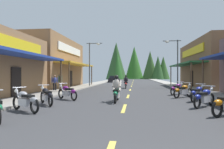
% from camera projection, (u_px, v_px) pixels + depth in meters
% --- Properties ---
extents(ground, '(10.37, 85.86, 0.10)m').
position_uv_depth(ground, '(132.00, 86.00, 29.24)').
color(ground, '#38383A').
extents(sidewalk_left, '(2.44, 85.86, 0.12)m').
position_uv_depth(sidewalk_left, '(89.00, 85.00, 29.99)').
color(sidewalk_left, gray).
rests_on(sidewalk_left, ground).
extents(sidewalk_right, '(2.44, 85.86, 0.12)m').
position_uv_depth(sidewalk_right, '(176.00, 85.00, 28.49)').
color(sidewalk_right, '#9E9991').
rests_on(sidewalk_right, ground).
extents(centerline_dashes, '(0.16, 62.33, 0.01)m').
position_uv_depth(centerline_dashes, '(132.00, 84.00, 33.36)').
color(centerline_dashes, '#E0C64C').
rests_on(centerline_dashes, ground).
extents(storefront_left_far, '(9.60, 11.82, 6.06)m').
position_uv_depth(storefront_left_far, '(41.00, 64.00, 25.40)').
color(storefront_left_far, olive).
rests_on(storefront_left_far, ground).
extents(streetlamp_left, '(2.14, 0.30, 5.90)m').
position_uv_depth(streetlamp_left, '(92.00, 58.00, 26.49)').
color(streetlamp_left, '#474C51').
rests_on(streetlamp_left, ground).
extents(streetlamp_right, '(2.14, 0.30, 5.79)m').
position_uv_depth(streetlamp_right, '(175.00, 56.00, 23.78)').
color(streetlamp_right, '#474C51').
rests_on(streetlamp_right, ground).
extents(motorcycle_parked_right_2, '(1.53, 1.64, 1.04)m').
position_uv_depth(motorcycle_parked_right_2, '(204.00, 97.00, 9.61)').
color(motorcycle_parked_right_2, black).
rests_on(motorcycle_parked_right_2, ground).
extents(motorcycle_parked_right_3, '(1.34, 1.79, 1.04)m').
position_uv_depth(motorcycle_parked_right_3, '(198.00, 93.00, 11.78)').
color(motorcycle_parked_right_3, black).
rests_on(motorcycle_parked_right_3, ground).
extents(motorcycle_parked_right_4, '(1.62, 1.55, 1.04)m').
position_uv_depth(motorcycle_parked_right_4, '(183.00, 91.00, 13.66)').
color(motorcycle_parked_right_4, black).
rests_on(motorcycle_parked_right_4, ground).
extents(motorcycle_parked_right_5, '(1.39, 1.75, 1.04)m').
position_uv_depth(motorcycle_parked_right_5, '(177.00, 89.00, 15.63)').
color(motorcycle_parked_right_5, black).
rests_on(motorcycle_parked_right_5, ground).
extents(motorcycle_parked_left_1, '(1.88, 1.20, 1.04)m').
position_uv_depth(motorcycle_parked_left_1, '(25.00, 100.00, 8.49)').
color(motorcycle_parked_left_1, black).
rests_on(motorcycle_parked_left_1, ground).
extents(motorcycle_parked_left_2, '(1.47, 1.69, 1.04)m').
position_uv_depth(motorcycle_parked_left_2, '(46.00, 95.00, 10.42)').
color(motorcycle_parked_left_2, black).
rests_on(motorcycle_parked_left_2, ground).
extents(motorcycle_parked_left_3, '(1.74, 1.40, 1.04)m').
position_uv_depth(motorcycle_parked_left_3, '(67.00, 92.00, 12.56)').
color(motorcycle_parked_left_3, black).
rests_on(motorcycle_parked_left_3, ground).
extents(rider_cruising_lead, '(0.60, 2.14, 1.57)m').
position_uv_depth(rider_cruising_lead, '(117.00, 91.00, 11.48)').
color(rider_cruising_lead, black).
rests_on(rider_cruising_lead, ground).
extents(rider_cruising_trailing, '(0.60, 2.14, 1.57)m').
position_uv_depth(rider_cruising_trailing, '(126.00, 83.00, 23.14)').
color(rider_cruising_trailing, black).
rests_on(rider_cruising_trailing, ground).
extents(pedestrian_by_shop, '(0.33, 0.56, 1.76)m').
position_uv_depth(pedestrian_by_shop, '(60.00, 81.00, 17.69)').
color(pedestrian_by_shop, '#726659').
rests_on(pedestrian_by_shop, ground).
extents(pedestrian_waiting, '(0.53, 0.39, 1.57)m').
position_uv_depth(pedestrian_waiting, '(55.00, 82.00, 18.74)').
color(pedestrian_waiting, black).
rests_on(pedestrian_waiting, ground).
extents(parked_car_curbside, '(2.17, 4.35, 1.40)m').
position_uv_depth(parked_car_curbside, '(114.00, 79.00, 42.21)').
color(parked_car_curbside, black).
rests_on(parked_car_curbside, ground).
extents(treeline_backdrop, '(22.85, 13.43, 13.28)m').
position_uv_depth(treeline_backdrop, '(133.00, 64.00, 72.74)').
color(treeline_backdrop, '#2F5723').
rests_on(treeline_backdrop, ground).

